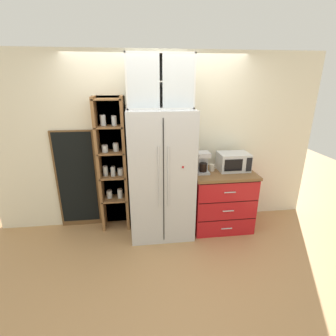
% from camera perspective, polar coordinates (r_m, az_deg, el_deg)
% --- Properties ---
extents(ground_plane, '(10.53, 10.53, 0.00)m').
position_cam_1_polar(ground_plane, '(3.92, -1.48, -13.96)').
color(ground_plane, tan).
extents(wall_back_cream, '(4.84, 0.10, 2.55)m').
position_cam_1_polar(wall_back_cream, '(3.78, -2.26, 5.89)').
color(wall_back_cream, silver).
rests_on(wall_back_cream, ground).
extents(refrigerator, '(0.88, 0.71, 1.81)m').
position_cam_1_polar(refrigerator, '(3.51, -1.62, -1.46)').
color(refrigerator, silver).
rests_on(refrigerator, ground).
extents(pantry_shelf_column, '(0.44, 0.32, 1.96)m').
position_cam_1_polar(pantry_shelf_column, '(3.73, -12.51, 1.01)').
color(pantry_shelf_column, brown).
rests_on(pantry_shelf_column, ground).
extents(counter_cabinet, '(0.90, 0.66, 0.90)m').
position_cam_1_polar(counter_cabinet, '(3.91, 11.95, -6.94)').
color(counter_cabinet, red).
rests_on(counter_cabinet, ground).
extents(microwave, '(0.44, 0.33, 0.26)m').
position_cam_1_polar(microwave, '(3.79, 14.65, 1.43)').
color(microwave, silver).
rests_on(microwave, counter_cabinet).
extents(coffee_maker, '(0.17, 0.20, 0.31)m').
position_cam_1_polar(coffee_maker, '(3.60, 7.87, 1.35)').
color(coffee_maker, '#B7B7BC').
rests_on(coffee_maker, counter_cabinet).
extents(mug_cream, '(0.11, 0.08, 0.10)m').
position_cam_1_polar(mug_cream, '(3.71, 9.97, 0.10)').
color(mug_cream, silver).
rests_on(mug_cream, counter_cabinet).
extents(bottle_amber, '(0.07, 0.07, 0.24)m').
position_cam_1_polar(bottle_amber, '(3.70, 12.55, 0.73)').
color(bottle_amber, brown).
rests_on(bottle_amber, counter_cabinet).
extents(upper_cabinet, '(0.84, 0.32, 0.66)m').
position_cam_1_polar(upper_cabinet, '(3.33, -1.92, 19.07)').
color(upper_cabinet, silver).
rests_on(upper_cabinet, refrigerator).
extents(chalkboard_menu, '(0.60, 0.04, 1.50)m').
position_cam_1_polar(chalkboard_menu, '(3.96, -19.99, -2.59)').
color(chalkboard_menu, brown).
rests_on(chalkboard_menu, ground).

